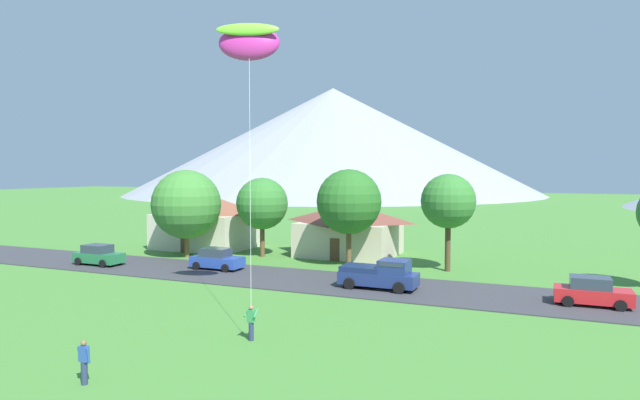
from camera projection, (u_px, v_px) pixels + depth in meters
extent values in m
cube|color=#38383D|center=(353.00, 284.00, 37.85)|extent=(160.00, 7.65, 0.08)
cone|color=#8E939E|center=(333.00, 141.00, 186.95)|extent=(138.75, 138.75, 36.18)
cube|color=beige|center=(208.00, 230.00, 56.16)|extent=(9.17, 7.75, 3.57)
pyramid|color=brown|center=(207.00, 204.00, 56.01)|extent=(9.90, 8.38, 1.97)
cube|color=brown|center=(184.00, 242.00, 52.62)|extent=(0.90, 0.06, 2.00)
cube|color=beige|center=(349.00, 238.00, 51.23)|extent=(8.57, 7.58, 3.15)
pyramid|color=brown|center=(349.00, 213.00, 51.10)|extent=(9.25, 8.18, 1.73)
cube|color=brown|center=(335.00, 250.00, 47.76)|extent=(0.90, 0.06, 2.00)
cylinder|color=#4C3823|center=(448.00, 246.00, 42.93)|extent=(0.44, 0.44, 3.95)
sphere|color=#33752D|center=(448.00, 201.00, 42.73)|extent=(4.31, 4.31, 4.31)
cylinder|color=brown|center=(187.00, 244.00, 50.02)|extent=(0.44, 0.44, 2.50)
sphere|color=#3D7F33|center=(186.00, 204.00, 49.82)|extent=(6.35, 6.35, 6.35)
cylinder|color=brown|center=(262.00, 240.00, 50.26)|extent=(0.44, 0.44, 3.14)
sphere|color=#33752D|center=(262.00, 204.00, 50.08)|extent=(4.78, 4.78, 4.78)
cylinder|color=brown|center=(349.00, 246.00, 45.33)|extent=(0.44, 0.44, 3.36)
sphere|color=#286623|center=(349.00, 202.00, 45.12)|extent=(5.43, 5.43, 5.43)
cube|color=#2847A8|center=(217.00, 262.00, 43.48)|extent=(4.20, 1.80, 0.80)
cube|color=#2D3847|center=(216.00, 252.00, 43.50)|extent=(2.20, 1.59, 0.68)
cylinder|color=black|center=(238.00, 264.00, 43.81)|extent=(0.64, 0.24, 0.64)
cylinder|color=black|center=(225.00, 268.00, 42.12)|extent=(0.64, 0.24, 0.64)
cylinder|color=black|center=(210.00, 262.00, 44.87)|extent=(0.64, 0.24, 0.64)
cylinder|color=black|center=(196.00, 266.00, 43.18)|extent=(0.64, 0.24, 0.64)
cube|color=#237042|center=(99.00, 257.00, 45.54)|extent=(4.21, 1.83, 0.80)
cube|color=#2D3847|center=(97.00, 249.00, 45.56)|extent=(2.21, 1.60, 0.68)
cylinder|color=black|center=(119.00, 260.00, 45.86)|extent=(0.64, 0.24, 0.64)
cylinder|color=black|center=(103.00, 264.00, 44.17)|extent=(0.64, 0.24, 0.64)
cylinder|color=black|center=(95.00, 258.00, 46.93)|extent=(0.64, 0.24, 0.64)
cylinder|color=black|center=(78.00, 261.00, 45.25)|extent=(0.64, 0.24, 0.64)
cube|color=red|center=(593.00, 295.00, 31.78)|extent=(4.23, 1.86, 0.80)
cube|color=#2D3847|center=(590.00, 282.00, 31.79)|extent=(2.22, 1.62, 0.68)
cylinder|color=black|center=(617.00, 299.00, 32.13)|extent=(0.64, 0.25, 0.64)
cylinder|color=black|center=(621.00, 306.00, 30.43)|extent=(0.64, 0.25, 0.64)
cylinder|color=black|center=(567.00, 295.00, 33.15)|extent=(0.64, 0.25, 0.64)
cylinder|color=black|center=(568.00, 301.00, 31.45)|extent=(0.64, 0.25, 0.64)
cube|color=navy|center=(378.00, 278.00, 36.38)|extent=(5.23, 2.07, 0.84)
cube|color=navy|center=(394.00, 267.00, 35.88)|extent=(1.92, 1.87, 0.90)
cube|color=#2D3847|center=(394.00, 263.00, 35.87)|extent=(1.64, 1.90, 0.28)
cube|color=navy|center=(362.00, 268.00, 36.81)|extent=(2.73, 2.00, 0.36)
cylinder|color=black|center=(407.00, 282.00, 36.64)|extent=(0.76, 0.29, 0.76)
cylinder|color=black|center=(399.00, 288.00, 34.77)|extent=(0.76, 0.29, 0.76)
cylinder|color=black|center=(360.00, 278.00, 38.01)|extent=(0.76, 0.29, 0.76)
cylinder|color=black|center=(349.00, 283.00, 36.14)|extent=(0.76, 0.29, 0.76)
cylinder|color=navy|center=(251.00, 331.00, 25.45)|extent=(0.24, 0.24, 0.88)
cube|color=#388E51|center=(251.00, 316.00, 25.41)|extent=(0.36, 0.22, 0.58)
sphere|color=#9E7051|center=(251.00, 308.00, 25.39)|extent=(0.21, 0.21, 0.21)
cylinder|color=#388E51|center=(248.00, 312.00, 25.54)|extent=(0.18, 0.55, 0.37)
cylinder|color=#388E51|center=(256.00, 313.00, 25.37)|extent=(0.18, 0.55, 0.37)
ellipsoid|color=#D12D9E|center=(249.00, 43.00, 30.03)|extent=(3.71, 2.61, 2.22)
ellipsoid|color=#72D133|center=(248.00, 29.00, 29.51)|extent=(3.40, 1.68, 0.77)
cylinder|color=silver|center=(250.00, 164.00, 27.71)|extent=(2.78, 4.71, 13.51)
cylinder|color=navy|center=(84.00, 373.00, 20.22)|extent=(0.24, 0.24, 0.88)
cube|color=#2D51A3|center=(84.00, 354.00, 20.18)|extent=(0.36, 0.22, 0.58)
sphere|color=brown|center=(84.00, 343.00, 20.16)|extent=(0.21, 0.21, 0.21)
cylinder|color=#2D51A3|center=(79.00, 354.00, 20.27)|extent=(0.12, 0.18, 0.59)
cylinder|color=#2D51A3|center=(88.00, 356.00, 20.09)|extent=(0.12, 0.18, 0.59)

